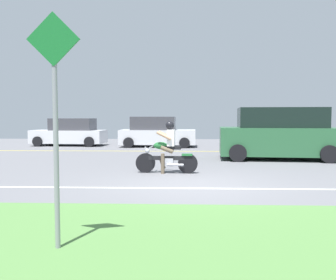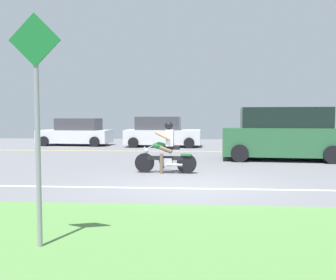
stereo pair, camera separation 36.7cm
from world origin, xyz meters
name	(u,v)px [view 2 (the right image)]	position (x,y,z in m)	size (l,w,h in m)	color
ground	(190,168)	(0.00, 3.00, -0.02)	(56.00, 30.00, 0.04)	slate
grass_median	(184,243)	(0.00, -4.10, 0.03)	(56.00, 3.80, 0.06)	#548442
lane_line_near	(188,188)	(0.00, -0.45, 0.00)	(50.40, 0.12, 0.01)	silver
lane_line_far	(191,151)	(0.00, 8.47, 0.00)	(50.40, 0.12, 0.01)	yellow
motorcyclist	(166,151)	(-0.68, 1.79, 0.64)	(1.81, 0.59, 1.51)	black
suv_nearby	(282,134)	(3.49, 5.40, 0.96)	(4.71, 2.55, 1.99)	#2D663D
parked_car_0	(76,133)	(-6.64, 11.70, 0.72)	(4.18, 2.07, 1.55)	silver
parked_car_1	(162,133)	(-1.64, 11.12, 0.77)	(4.16, 2.09, 1.65)	silver
street_sign	(37,110)	(-1.73, -4.41, 1.71)	(0.62, 0.06, 2.83)	gray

